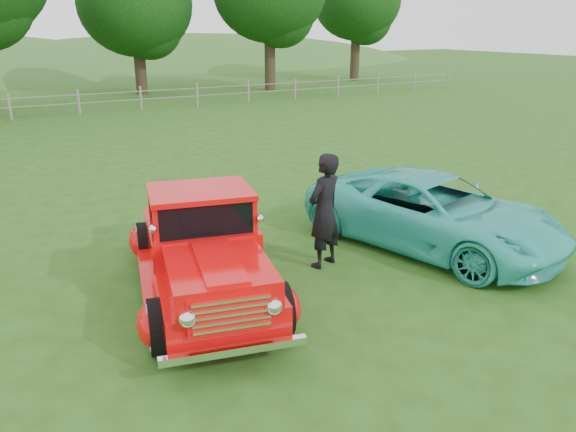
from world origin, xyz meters
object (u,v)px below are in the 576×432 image
tree_near_east (135,4)px  man (324,211)px  tree_far_east (357,0)px  teal_sedan (433,212)px  red_pickup (202,248)px

tree_near_east → man: size_ratio=4.05×
tree_near_east → man: (-4.51, -27.77, -4.22)m
tree_near_east → tree_far_east: tree_far_east is taller
teal_sedan → red_pickup: bearing=161.5°
red_pickup → teal_sedan: (4.62, -0.24, -0.09)m
tree_far_east → teal_sedan: size_ratio=1.75×
tree_far_east → man: tree_far_east is taller
tree_near_east → tree_far_east: bearing=3.4°
red_pickup → tree_near_east: bearing=89.0°
tree_near_east → teal_sedan: bearing=-94.5°
teal_sedan → tree_far_east: bearing=41.0°
tree_far_east → red_pickup: tree_far_east is taller
tree_near_east → tree_far_east: (17.00, 1.00, 0.61)m
tree_near_east → man: 28.45m
tree_near_east → red_pickup: tree_near_east is taller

